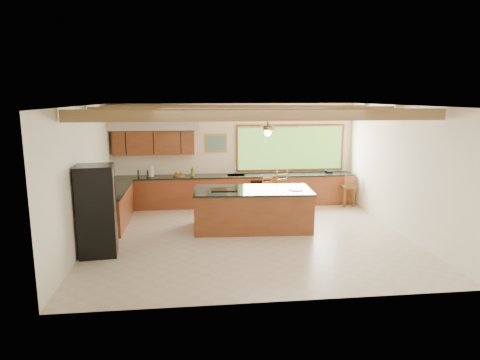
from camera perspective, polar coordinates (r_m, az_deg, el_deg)
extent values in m
plane|color=#C0B39F|center=(10.02, 1.22, -7.52)|extent=(7.20, 7.20, 0.00)
cube|color=#EEE6CE|center=(12.84, -0.73, 3.48)|extent=(7.20, 0.04, 3.00)
cube|color=#EEE6CE|center=(6.52, 5.19, -4.02)|extent=(7.20, 0.04, 3.00)
cube|color=#EEE6CE|center=(9.83, -20.01, 0.47)|extent=(0.04, 6.50, 3.00)
cube|color=#EEE6CE|center=(10.75, 20.64, 1.28)|extent=(0.04, 6.50, 3.00)
cube|color=tan|center=(9.50, 1.30, 9.89)|extent=(7.20, 6.50, 0.04)
cube|color=#99744C|center=(7.93, 2.91, 8.65)|extent=(7.10, 0.15, 0.22)
cube|color=#99744C|center=(10.00, 0.90, 9.15)|extent=(7.10, 0.15, 0.22)
cube|color=#99744C|center=(11.79, -0.27, 9.44)|extent=(7.10, 0.15, 0.22)
cube|color=brown|center=(12.58, -11.40, 4.94)|extent=(2.30, 0.35, 0.70)
cube|color=beige|center=(12.46, -11.53, 7.65)|extent=(2.60, 0.50, 0.48)
cylinder|color=#FFEABF|center=(12.56, -14.69, 6.48)|extent=(0.10, 0.10, 0.01)
cylinder|color=#FFEABF|center=(12.44, -8.25, 6.69)|extent=(0.10, 0.10, 0.01)
cube|color=#8BC044|center=(13.07, 6.73, 4.29)|extent=(3.20, 0.04, 1.30)
cube|color=#B38D36|center=(12.72, -3.20, 4.98)|extent=(0.64, 0.03, 0.54)
cube|color=#457D5B|center=(12.70, -3.19, 4.97)|extent=(0.54, 0.01, 0.44)
cube|color=brown|center=(12.69, -0.56, -1.47)|extent=(7.00, 0.65, 0.88)
cube|color=black|center=(12.60, -0.57, 0.57)|extent=(7.04, 0.69, 0.04)
cube|color=brown|center=(11.28, -16.42, -3.54)|extent=(0.65, 2.35, 0.88)
cube|color=black|center=(11.17, -16.55, -1.25)|extent=(0.69, 2.39, 0.04)
cube|color=black|center=(12.47, 2.80, -1.81)|extent=(0.60, 0.02, 0.78)
cube|color=silver|center=(12.60, -0.57, 0.59)|extent=(0.50, 0.38, 0.03)
cylinder|color=silver|center=(12.77, -0.66, 1.48)|extent=(0.03, 0.03, 0.30)
cylinder|color=silver|center=(12.65, -0.62, 1.99)|extent=(0.03, 0.20, 0.03)
cylinder|color=white|center=(12.54, -11.73, 1.11)|extent=(0.13, 0.13, 0.31)
cylinder|color=#1C3F19|center=(12.67, -13.41, 0.86)|extent=(0.05, 0.05, 0.19)
cylinder|color=#1C3F19|center=(12.59, -12.23, 0.86)|extent=(0.06, 0.06, 0.20)
cube|color=black|center=(13.20, 11.74, 1.12)|extent=(0.25, 0.22, 0.10)
cube|color=brown|center=(10.48, 1.67, -4.00)|extent=(2.86, 1.45, 0.94)
cube|color=black|center=(10.36, 1.68, -1.37)|extent=(2.90, 1.50, 0.04)
cube|color=black|center=(10.32, -2.13, -1.24)|extent=(0.65, 0.53, 0.02)
cylinder|color=white|center=(10.38, 7.48, -1.26)|extent=(0.34, 0.34, 0.02)
cube|color=black|center=(9.12, -18.55, -3.89)|extent=(0.79, 0.78, 1.86)
cube|color=silver|center=(9.05, -16.30, -3.87)|extent=(0.03, 0.05, 1.71)
cube|color=brown|center=(12.05, 5.12, -0.85)|extent=(0.55, 0.55, 0.04)
cylinder|color=brown|center=(11.94, 4.46, -2.77)|extent=(0.04, 0.04, 0.69)
cylinder|color=brown|center=(12.01, 6.03, -2.72)|extent=(0.04, 0.04, 0.69)
cylinder|color=brown|center=(12.26, 4.16, -2.40)|extent=(0.04, 0.04, 0.69)
cylinder|color=brown|center=(12.33, 5.69, -2.35)|extent=(0.04, 0.04, 0.69)
cube|color=brown|center=(12.32, 3.34, -1.04)|extent=(0.44, 0.44, 0.04)
cylinder|color=brown|center=(12.23, 2.78, -2.65)|extent=(0.03, 0.03, 0.60)
cylinder|color=brown|center=(12.28, 4.11, -2.61)|extent=(0.03, 0.03, 0.60)
cylinder|color=brown|center=(12.50, 2.56, -2.34)|extent=(0.03, 0.03, 0.60)
cylinder|color=brown|center=(12.55, 3.86, -2.30)|extent=(0.03, 0.03, 0.60)
cube|color=brown|center=(12.97, 14.14, -0.77)|extent=(0.37, 0.37, 0.04)
cylinder|color=brown|center=(12.86, 13.70, -2.29)|extent=(0.03, 0.03, 0.59)
cylinder|color=brown|center=(12.96, 14.89, -2.24)|extent=(0.03, 0.03, 0.59)
cylinder|color=brown|center=(13.12, 13.27, -2.01)|extent=(0.03, 0.03, 0.59)
cylinder|color=brown|center=(13.22, 14.44, -1.96)|extent=(0.03, 0.03, 0.59)
cube|color=brown|center=(12.99, 14.29, -0.93)|extent=(0.34, 0.34, 0.04)
cylinder|color=brown|center=(12.88, 13.88, -2.35)|extent=(0.03, 0.03, 0.56)
cylinder|color=brown|center=(12.98, 14.99, -2.31)|extent=(0.03, 0.03, 0.56)
cylinder|color=brown|center=(13.13, 13.47, -2.08)|extent=(0.03, 0.03, 0.56)
cylinder|color=brown|center=(13.22, 14.57, -2.04)|extent=(0.03, 0.03, 0.56)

